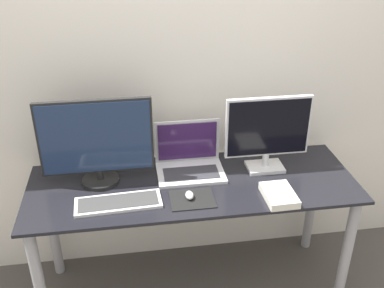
# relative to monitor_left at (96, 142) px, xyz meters

# --- Properties ---
(wall_back) EXTENTS (7.00, 0.05, 2.50)m
(wall_back) POSITION_rel_monitor_left_xyz_m (0.49, 0.28, 0.27)
(wall_back) COLOR silver
(wall_back) RESTS_ON ground_plane
(desk) EXTENTS (1.74, 0.61, 0.74)m
(desk) POSITION_rel_monitor_left_xyz_m (0.49, -0.09, -0.37)
(desk) COLOR black
(desk) RESTS_ON ground_plane
(monitor_left) EXTENTS (0.58, 0.20, 0.47)m
(monitor_left) POSITION_rel_monitor_left_xyz_m (0.00, 0.00, 0.00)
(monitor_left) COLOR black
(monitor_left) RESTS_ON desk
(monitor_right) EXTENTS (0.46, 0.14, 0.43)m
(monitor_right) POSITION_rel_monitor_left_xyz_m (0.90, 0.00, -0.01)
(monitor_right) COLOR silver
(monitor_right) RESTS_ON desk
(laptop) EXTENTS (0.36, 0.26, 0.26)m
(laptop) POSITION_rel_monitor_left_xyz_m (0.48, 0.05, -0.17)
(laptop) COLOR silver
(laptop) RESTS_ON desk
(keyboard) EXTENTS (0.43, 0.17, 0.02)m
(keyboard) POSITION_rel_monitor_left_xyz_m (0.09, -0.22, -0.23)
(keyboard) COLOR silver
(keyboard) RESTS_ON desk
(mousepad) EXTENTS (0.22, 0.18, 0.00)m
(mousepad) POSITION_rel_monitor_left_xyz_m (0.46, -0.24, -0.24)
(mousepad) COLOR black
(mousepad) RESTS_ON desk
(mouse) EXTENTS (0.04, 0.07, 0.03)m
(mouse) POSITION_rel_monitor_left_xyz_m (0.45, -0.23, -0.22)
(mouse) COLOR silver
(mouse) RESTS_ON mousepad
(book) EXTENTS (0.15, 0.21, 0.04)m
(book) POSITION_rel_monitor_left_xyz_m (0.89, -0.29, -0.22)
(book) COLOR silver
(book) RESTS_ON desk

